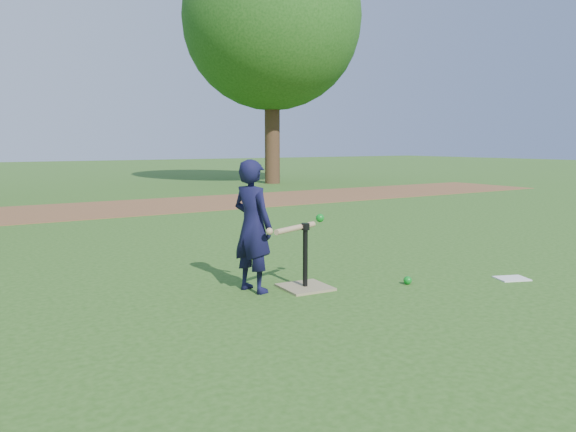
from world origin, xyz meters
TOP-DOWN VIEW (x-y plane):
  - ground at (0.00, 0.00)m, footprint 80.00×80.00m
  - dirt_strip at (0.00, 7.50)m, footprint 24.00×3.00m
  - child at (-0.69, 0.26)m, footprint 0.40×0.50m
  - wiffle_ball_ground at (0.68, -0.32)m, footprint 0.08×0.08m
  - clipboard at (1.71, -0.73)m, footprint 0.36×0.32m
  - batting_tee at (-0.23, 0.08)m, footprint 0.46×0.46m
  - swing_action at (-0.31, 0.08)m, footprint 0.71×0.28m
  - tree_right at (6.50, 12.00)m, footprint 5.80×5.80m

SIDE VIEW (x-z plane):
  - ground at x=0.00m, z-range 0.00..0.00m
  - dirt_strip at x=0.00m, z-range 0.00..0.01m
  - clipboard at x=1.71m, z-range 0.00..0.01m
  - wiffle_ball_ground at x=0.68m, z-range 0.00..0.08m
  - batting_tee at x=-0.23m, z-range -0.20..0.42m
  - swing_action at x=-0.31m, z-range 0.53..0.66m
  - child at x=-0.69m, z-range 0.00..1.21m
  - tree_right at x=6.50m, z-range 1.19..9.39m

